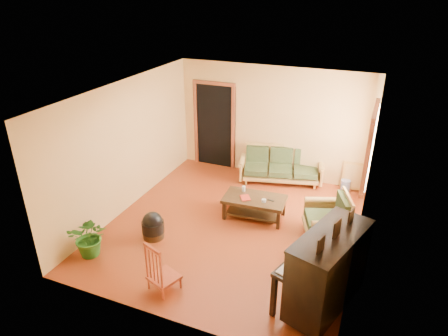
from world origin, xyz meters
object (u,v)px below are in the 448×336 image
at_px(red_chair, 163,266).
at_px(ceramic_crock, 345,186).
at_px(sofa, 281,166).
at_px(footstool, 153,228).
at_px(armchair, 326,216).
at_px(piano, 327,272).
at_px(potted_plant, 90,237).
at_px(coffee_table, 254,207).

bearing_deg(red_chair, ceramic_crock, 83.68).
bearing_deg(sofa, footstool, -131.11).
bearing_deg(ceramic_crock, armchair, -94.12).
distance_m(sofa, footstool, 3.45).
bearing_deg(piano, potted_plant, -157.90).
distance_m(armchair, red_chair, 3.07).
height_order(piano, red_chair, piano).
xyz_separation_m(piano, ceramic_crock, (-0.16, 3.72, -0.49)).
height_order(piano, potted_plant, piano).
distance_m(footstool, potted_plant, 1.10).
relative_size(red_chair, potted_plant, 1.18).
bearing_deg(red_chair, coffee_table, 96.41).
xyz_separation_m(sofa, potted_plant, (-2.25, -3.91, -0.04)).
distance_m(ceramic_crock, potted_plant, 5.46).
relative_size(sofa, red_chair, 2.20).
bearing_deg(coffee_table, sofa, 87.81).
xyz_separation_m(footstool, potted_plant, (-0.70, -0.83, 0.17)).
distance_m(sofa, coffee_table, 1.73).
distance_m(coffee_table, piano, 2.58).
xyz_separation_m(coffee_table, armchair, (1.39, -0.13, 0.21)).
height_order(armchair, red_chair, armchair).
relative_size(red_chair, ceramic_crock, 3.27).
relative_size(footstool, red_chair, 0.47).
bearing_deg(ceramic_crock, piano, -87.59).
height_order(piano, footstool, piano).
height_order(sofa, coffee_table, sofa).
distance_m(armchair, potted_plant, 4.13).
xyz_separation_m(sofa, ceramic_crock, (1.47, 0.09, -0.27)).
distance_m(footstool, ceramic_crock, 4.37).
bearing_deg(red_chair, armchair, 69.64).
height_order(sofa, potted_plant, sofa).
relative_size(armchair, footstool, 2.15).
height_order(armchair, ceramic_crock, armchair).
height_order(coffee_table, ceramic_crock, coffee_table).
xyz_separation_m(armchair, ceramic_crock, (0.14, 1.94, -0.30)).
bearing_deg(piano, footstool, -171.98).
xyz_separation_m(red_chair, potted_plant, (-1.57, 0.26, -0.06)).
bearing_deg(sofa, piano, -80.37).
distance_m(coffee_table, armchair, 1.41).
xyz_separation_m(coffee_table, footstool, (-1.48, -1.36, -0.03)).
relative_size(sofa, armchair, 2.16).
bearing_deg(potted_plant, footstool, 49.89).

